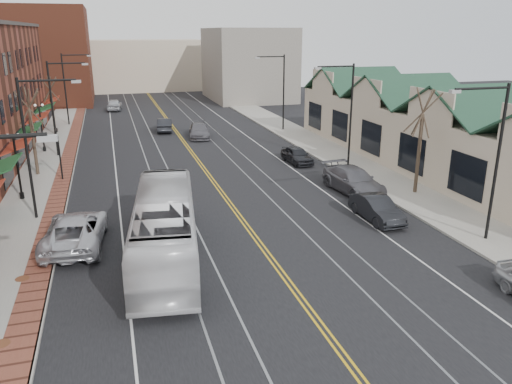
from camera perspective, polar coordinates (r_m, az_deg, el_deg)
ground at (r=18.63m, az=8.82°, el=-16.64°), size 160.00×160.00×0.00m
sidewalk_left at (r=35.69m, az=-23.86°, el=-0.67°), size 4.00×120.00×0.15m
sidewalk_right at (r=40.07m, az=12.38°, el=2.39°), size 4.00×120.00×0.15m
building_right at (r=42.74m, az=19.70°, el=5.79°), size 8.00×36.00×4.60m
backdrop_left at (r=84.32m, az=-23.37°, el=14.11°), size 14.00×18.00×14.00m
backdrop_mid at (r=99.17m, az=-12.81°, el=14.00°), size 22.00×14.00×9.00m
backdrop_right at (r=81.90m, az=-0.93°, el=14.39°), size 12.00×16.00×11.00m
streetlight_l_1 at (r=30.53m, az=-24.08°, el=6.02°), size 3.33×0.25×8.00m
streetlight_l_2 at (r=46.26m, az=-21.79°, el=9.85°), size 3.33×0.25×8.00m
streetlight_l_3 at (r=62.13m, az=-20.65°, el=11.73°), size 3.33×0.25×8.00m
streetlight_r_0 at (r=27.25m, az=25.35°, el=4.58°), size 3.33×0.25×8.00m
streetlight_r_1 at (r=40.38m, az=10.28°, el=9.82°), size 3.33×0.25×8.00m
streetlight_r_2 at (r=55.05m, az=2.74°, el=12.17°), size 3.33×0.25×8.00m
lamppost_l_2 at (r=35.25m, az=-25.58°, el=2.50°), size 0.84×0.28×4.27m
lamppost_l_3 at (r=48.82m, az=-23.28°, el=6.66°), size 0.84×0.28×4.27m
tree_left_near at (r=40.75m, az=-24.23°, el=6.45°), size 1.78×1.37×6.48m
tree_left_far at (r=56.49m, az=-22.28°, el=9.24°), size 1.66×1.28×6.02m
tree_right_mid at (r=34.53m, az=18.25°, el=5.73°), size 1.90×1.46×6.93m
manhole_mid at (r=20.15m, az=-27.09°, el=-15.18°), size 0.60×0.60×0.02m
manhole_far at (r=24.46m, az=-25.15°, el=-8.94°), size 0.60×0.60×0.02m
traffic_signal at (r=38.80m, az=-21.58°, el=4.50°), size 0.18×0.15×3.80m
transit_bus at (r=24.02m, az=-10.36°, el=-4.08°), size 4.25×11.96×3.26m
parked_suv at (r=27.04m, az=-19.96°, el=-4.15°), size 3.37×6.32×1.69m
parked_car_b at (r=29.74m, az=13.62°, el=-1.85°), size 1.54×4.32×1.42m
parked_car_c at (r=34.52m, az=11.08°, el=1.30°), size 2.82×5.93×1.67m
parked_car_d at (r=41.72m, az=4.71°, el=4.23°), size 1.83×4.11×1.37m
distant_car_left at (r=56.04m, az=-10.40°, el=7.56°), size 2.11×4.59×1.46m
distant_car_right at (r=52.16m, az=-6.52°, el=6.98°), size 2.64×5.20×1.45m
distant_car_far at (r=72.97m, az=-15.88°, el=9.58°), size 2.32×4.84×1.60m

